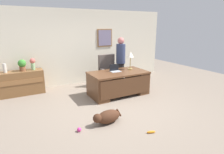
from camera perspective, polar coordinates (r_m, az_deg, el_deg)
ground_plane at (r=5.20m, az=1.51°, el=-8.79°), size 12.00×12.00×0.00m
back_wall at (r=7.15m, az=-8.99°, el=8.96°), size 7.00×0.16×2.70m
desk at (r=5.89m, az=2.05°, el=-1.67°), size 1.79×0.99×0.74m
credenza at (r=6.58m, az=-25.74°, el=-1.59°), size 1.31×0.50×0.76m
armchair at (r=6.68m, az=-1.06°, el=1.27°), size 0.60×0.59×1.14m
person_standing at (r=6.70m, az=2.65°, el=4.80°), size 0.32×0.32×1.73m
dog_lying at (r=4.29m, az=-1.49°, el=-11.99°), size 0.74×0.35×0.30m
laptop at (r=5.87m, az=0.92°, el=2.24°), size 0.32×0.22×0.22m
desk_lamp at (r=6.14m, az=5.62°, el=6.51°), size 0.22×0.22×0.58m
vase_with_flowers at (r=6.48m, az=-22.96°, el=3.93°), size 0.17×0.17×0.38m
vase_empty at (r=6.47m, az=-29.82°, el=2.34°), size 0.10×0.10×0.28m
potted_plant at (r=6.46m, az=-25.65°, el=3.40°), size 0.24×0.24×0.36m
dog_toy_ball at (r=4.09m, az=-9.95°, el=-15.47°), size 0.09×0.09×0.09m
dog_toy_bone at (r=4.07m, az=11.80°, el=-16.04°), size 0.19×0.11×0.05m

